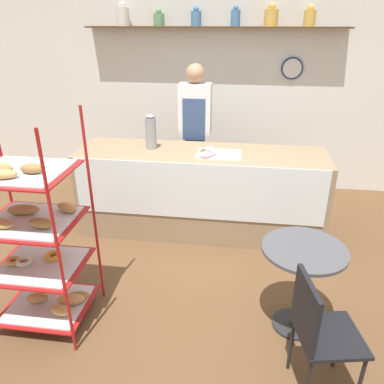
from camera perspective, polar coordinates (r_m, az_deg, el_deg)
ground_plane at (r=3.49m, az=-0.91°, el=-14.69°), size 14.00×14.00×0.00m
back_wall at (r=5.26m, az=3.36°, el=15.56°), size 10.00×0.30×2.70m
display_counter at (r=4.17m, az=1.36°, el=0.03°), size 2.66×0.74×0.94m
pastry_rack at (r=3.03m, az=-22.52°, el=-7.26°), size 0.71×0.62×1.68m
person_worker at (r=4.57m, az=0.47°, el=9.16°), size 0.38×0.23×1.77m
cafe_table at (r=2.94m, az=16.36°, el=-11.25°), size 0.62×0.62×0.73m
cafe_chair at (r=2.52m, az=18.57°, el=-18.89°), size 0.45×0.45×0.87m
coffee_carafe at (r=4.07m, az=-6.29°, el=9.08°), size 0.12×0.12×0.37m
donut_tray_counter at (r=3.90m, az=3.24°, el=5.91°), size 0.46×0.34×0.05m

